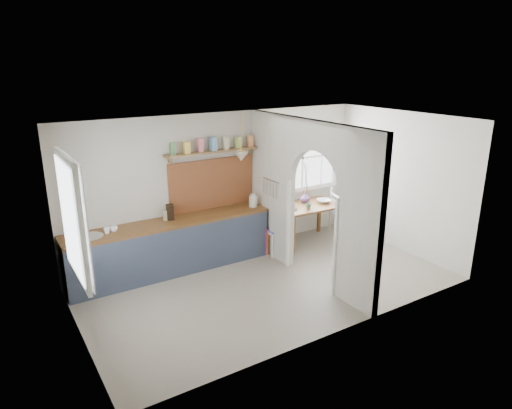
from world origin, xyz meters
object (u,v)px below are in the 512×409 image
chair_left (275,228)px  vase (305,198)px  chair_right (343,211)px  kettle (253,200)px  dining_table (307,223)px

chair_left → vase: size_ratio=4.70×
chair_left → chair_right: 1.77m
chair_left → chair_right: bearing=90.7°
chair_right → kettle: bearing=103.7°
dining_table → kettle: kettle is taller
chair_left → kettle: (-0.34, 0.22, 0.55)m
dining_table → kettle: 1.34m
dining_table → chair_right: size_ratio=1.28×
chair_right → dining_table: bearing=106.5°
dining_table → chair_left: size_ratio=1.29×
chair_right → kettle: 2.18m
chair_left → vase: 1.00m
chair_right → vase: (-0.88, 0.17, 0.39)m
kettle → vase: 1.24m
dining_table → chair_right: bearing=2.4°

